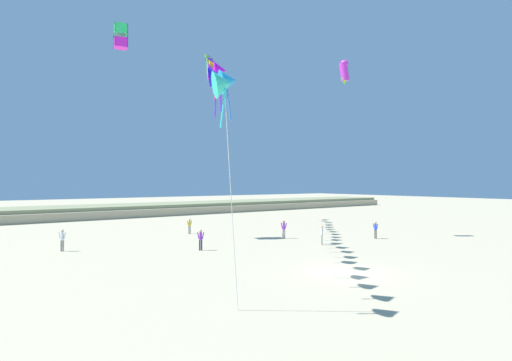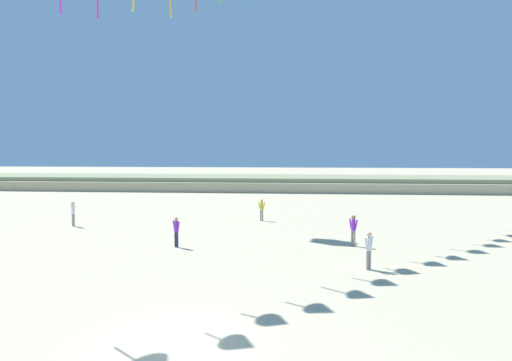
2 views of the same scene
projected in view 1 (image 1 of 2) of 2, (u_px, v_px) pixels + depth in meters
The scene contains 11 objects.
ground_plane at pixel (347, 273), 23.47m from camera, with size 240.00×240.00×0.00m, color #C1B28E.
dune_ridge at pixel (107, 211), 62.25m from camera, with size 120.00×11.49×1.73m.
person_near_left at pixel (375, 229), 37.61m from camera, with size 0.22×0.57×1.63m.
person_near_right at pixel (284, 228), 37.78m from camera, with size 0.47×0.49×1.70m.
person_mid_center at pixel (322, 233), 33.90m from camera, with size 0.48×0.47×1.68m.
person_far_left at pixel (201, 238), 31.19m from camera, with size 0.50×0.41×1.63m.
person_far_right at pixel (189, 225), 41.13m from camera, with size 0.56×0.25×1.61m.
person_far_center at pixel (62, 239), 30.74m from camera, with size 0.53×0.41×1.70m.
kite_banner_string at pixel (212, 65), 36.18m from camera, with size 20.67×36.47×23.20m.
large_kite_low_lead at pixel (121, 36), 37.41m from camera, with size 1.38×1.38×2.20m.
large_kite_mid_trail at pixel (344, 71), 39.21m from camera, with size 1.23×1.08×2.45m.
Camera 1 is at (-18.29, -15.69, 5.34)m, focal length 28.00 mm.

